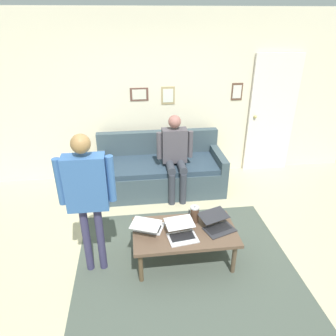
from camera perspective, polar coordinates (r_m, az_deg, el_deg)
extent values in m
plane|color=#BCB28D|center=(3.81, 0.58, -15.98)|extent=(7.68, 7.68, 0.00)
cube|color=#444E44|center=(3.69, 3.23, -17.69)|extent=(2.46, 2.16, 0.01)
cube|color=beige|center=(5.14, -2.69, 12.78)|extent=(7.04, 0.10, 2.70)
cube|color=tan|center=(5.10, 0.00, 13.38)|extent=(0.22, 0.02, 0.29)
cube|color=silver|center=(5.09, 0.01, 13.36)|extent=(0.17, 0.00, 0.22)
cube|color=brown|center=(5.36, 12.74, 13.73)|extent=(0.19, 0.02, 0.28)
cube|color=silver|center=(5.35, 12.77, 13.71)|extent=(0.14, 0.00, 0.22)
cube|color=brown|center=(5.06, -5.40, 13.53)|extent=(0.29, 0.02, 0.21)
cube|color=beige|center=(5.05, -5.39, 13.51)|extent=(0.22, 0.00, 0.16)
cube|color=white|center=(5.67, 18.76, 9.34)|extent=(0.82, 0.05, 2.05)
sphere|color=tan|center=(5.51, 15.95, 9.20)|extent=(0.06, 0.06, 0.06)
cube|color=#3A4A52|center=(4.97, -1.41, -1.82)|extent=(1.99, 0.88, 0.42)
cube|color=#2B3D4C|center=(4.84, -1.42, 0.67)|extent=(1.75, 0.80, 0.08)
cube|color=#3A4A52|center=(5.12, -1.89, 4.48)|extent=(1.99, 0.14, 0.46)
cube|color=#3A4A52|center=(5.00, 9.28, 1.96)|extent=(0.12, 0.88, 0.20)
cube|color=#3A4A52|center=(4.84, -12.54, 0.79)|extent=(0.12, 0.88, 0.20)
cube|color=brown|center=(3.50, 3.11, -11.85)|extent=(1.15, 0.65, 0.04)
cylinder|color=brown|center=(3.56, 12.19, -16.19)|extent=(0.05, 0.05, 0.39)
cylinder|color=brown|center=(3.41, -5.10, -17.94)|extent=(0.05, 0.05, 0.39)
cylinder|color=brown|center=(3.93, 9.85, -11.25)|extent=(0.05, 0.05, 0.39)
cylinder|color=brown|center=(3.79, -5.45, -12.54)|extent=(0.05, 0.05, 0.39)
cube|color=silver|center=(3.53, -3.54, -10.90)|extent=(0.38, 0.33, 0.01)
cube|color=black|center=(3.51, -3.63, -10.98)|extent=(0.30, 0.23, 0.00)
cube|color=silver|center=(3.38, -4.17, -10.43)|extent=(0.37, 0.32, 0.02)
cube|color=silver|center=(3.38, -4.15, -10.41)|extent=(0.34, 0.29, 0.01)
cube|color=silver|center=(3.38, 2.77, -12.93)|extent=(0.34, 0.27, 0.01)
cube|color=black|center=(3.38, 2.67, -12.64)|extent=(0.28, 0.17, 0.00)
cube|color=silver|center=(3.40, 2.15, -10.15)|extent=(0.34, 0.26, 0.03)
cube|color=white|center=(3.40, 2.17, -10.18)|extent=(0.30, 0.23, 0.02)
cube|color=#28282D|center=(3.53, 9.59, -11.25)|extent=(0.39, 0.32, 0.01)
cube|color=black|center=(3.54, 9.43, -11.01)|extent=(0.31, 0.22, 0.00)
cube|color=#28282D|center=(3.55, 8.51, -8.76)|extent=(0.38, 0.31, 0.04)
cube|color=white|center=(3.55, 8.54, -8.79)|extent=(0.34, 0.28, 0.03)
cylinder|color=#4C3323|center=(3.58, 4.96, -8.69)|extent=(0.10, 0.10, 0.18)
cylinder|color=#B7B7BC|center=(3.52, 5.03, -7.36)|extent=(0.10, 0.10, 0.02)
sphere|color=#B2B2B7|center=(3.51, 5.04, -7.04)|extent=(0.03, 0.03, 0.03)
cube|color=black|center=(3.56, 3.94, -8.65)|extent=(0.01, 0.01, 0.13)
cylinder|color=#353254|center=(3.50, -14.92, -12.81)|extent=(0.08, 0.08, 0.82)
cylinder|color=#353254|center=(3.48, -12.46, -12.74)|extent=(0.08, 0.08, 0.82)
cube|color=#345D98|center=(3.10, -15.07, -2.71)|extent=(0.41, 0.18, 0.58)
cylinder|color=#345D98|center=(3.13, -19.56, -2.46)|extent=(0.08, 0.08, 0.49)
cylinder|color=#345D98|center=(3.06, -10.60, -2.00)|extent=(0.08, 0.08, 0.49)
sphere|color=olive|center=(2.93, -16.02, 4.37)|extent=(0.19, 0.19, 0.19)
cylinder|color=#32363F|center=(4.59, 2.82, -3.89)|extent=(0.10, 0.10, 0.50)
cylinder|color=#32363F|center=(4.57, 0.71, -4.03)|extent=(0.10, 0.10, 0.50)
cylinder|color=#32363F|center=(4.60, 2.53, 0.46)|extent=(0.12, 0.40, 0.12)
cylinder|color=#32363F|center=(4.58, 0.43, 0.35)|extent=(0.12, 0.40, 0.12)
cube|color=#4B464D|center=(4.65, 1.19, 4.26)|extent=(0.37, 0.20, 0.52)
cylinder|color=#4B464D|center=(4.63, 4.20, 4.45)|extent=(0.08, 0.08, 0.42)
cylinder|color=#4B464D|center=(4.56, -1.67, 4.18)|extent=(0.08, 0.08, 0.42)
sphere|color=#965F56|center=(4.52, 1.24, 8.66)|extent=(0.19, 0.19, 0.19)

